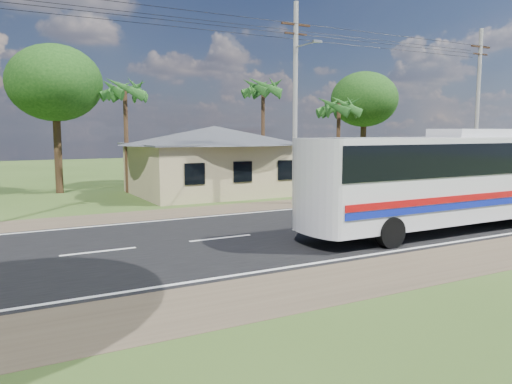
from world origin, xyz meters
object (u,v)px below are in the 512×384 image
Objects in this scene: waiting_shed at (401,151)px; motorcycle at (412,185)px; person at (482,178)px; coach_bus at (451,173)px.

waiting_shed reaches higher than motorcycle.
person is (5.66, -2.19, -1.97)m from waiting_shed.
person is at bearing 32.95° from coach_bus.
motorcycle is 5.80m from person.
waiting_shed is at bearing 53.18° from coach_bus.
coach_bus is 16.99m from person.
coach_bus reaches higher than motorcycle.
coach_bus is 8.86× the size of person.
person is at bearing -21.12° from waiting_shed.
motorcycle is at bearing -91.48° from waiting_shed.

